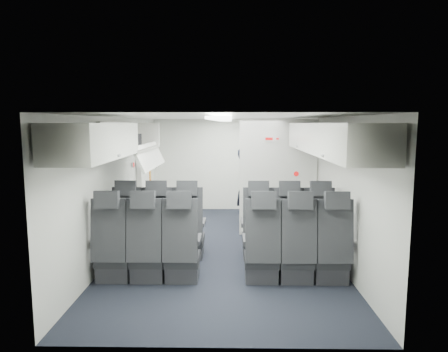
{
  "coord_description": "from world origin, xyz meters",
  "views": [
    {
      "loc": [
        0.11,
        -6.44,
        2.06
      ],
      "look_at": [
        0.0,
        0.4,
        1.15
      ],
      "focal_mm": 32.0,
      "sensor_mm": 36.0,
      "label": 1
    }
  ],
  "objects_px": {
    "flight_attendant": "(246,187)",
    "carry_on_bag": "(126,142)",
    "boarding_door": "(144,178)",
    "seat_row_front": "(223,233)",
    "galley_unit": "(267,171)",
    "seat_row_mid": "(222,251)"
  },
  "relations": [
    {
      "from": "flight_attendant",
      "to": "boarding_door",
      "type": "bearing_deg",
      "value": 89.5
    },
    {
      "from": "galley_unit",
      "to": "carry_on_bag",
      "type": "xyz_separation_m",
      "value": [
        -2.37,
        -3.31,
        0.83
      ]
    },
    {
      "from": "boarding_door",
      "to": "flight_attendant",
      "type": "distance_m",
      "value": 2.08
    },
    {
      "from": "seat_row_mid",
      "to": "galley_unit",
      "type": "height_order",
      "value": "galley_unit"
    },
    {
      "from": "seat_row_mid",
      "to": "carry_on_bag",
      "type": "height_order",
      "value": "carry_on_bag"
    },
    {
      "from": "seat_row_mid",
      "to": "boarding_door",
      "type": "xyz_separation_m",
      "value": [
        -1.64,
        2.99,
        0.55
      ]
    },
    {
      "from": "flight_attendant",
      "to": "seat_row_mid",
      "type": "bearing_deg",
      "value": 172.23
    },
    {
      "from": "seat_row_front",
      "to": "boarding_door",
      "type": "relative_size",
      "value": 1.79
    },
    {
      "from": "carry_on_bag",
      "to": "boarding_door",
      "type": "bearing_deg",
      "value": 97.83
    },
    {
      "from": "flight_attendant",
      "to": "carry_on_bag",
      "type": "relative_size",
      "value": 3.99
    },
    {
      "from": "seat_row_front",
      "to": "boarding_door",
      "type": "xyz_separation_m",
      "value": [
        -1.64,
        2.09,
        0.55
      ]
    },
    {
      "from": "galley_unit",
      "to": "boarding_door",
      "type": "relative_size",
      "value": 1.02
    },
    {
      "from": "seat_row_front",
      "to": "flight_attendant",
      "type": "height_order",
      "value": "flight_attendant"
    },
    {
      "from": "galley_unit",
      "to": "carry_on_bag",
      "type": "distance_m",
      "value": 4.16
    },
    {
      "from": "boarding_door",
      "to": "flight_attendant",
      "type": "height_order",
      "value": "boarding_door"
    },
    {
      "from": "seat_row_mid",
      "to": "carry_on_bag",
      "type": "xyz_separation_m",
      "value": [
        -1.42,
        0.84,
        1.38
      ]
    },
    {
      "from": "galley_unit",
      "to": "flight_attendant",
      "type": "bearing_deg",
      "value": -113.21
    },
    {
      "from": "flight_attendant",
      "to": "seat_row_front",
      "type": "bearing_deg",
      "value": 168.65
    },
    {
      "from": "boarding_door",
      "to": "carry_on_bag",
      "type": "bearing_deg",
      "value": -84.23
    },
    {
      "from": "seat_row_front",
      "to": "galley_unit",
      "type": "relative_size",
      "value": 1.75
    },
    {
      "from": "galley_unit",
      "to": "flight_attendant",
      "type": "distance_m",
      "value": 1.32
    },
    {
      "from": "flight_attendant",
      "to": "carry_on_bag",
      "type": "height_order",
      "value": "carry_on_bag"
    }
  ]
}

